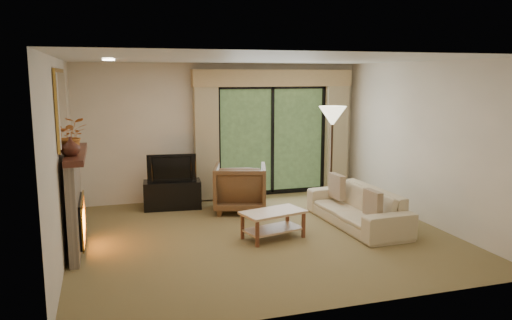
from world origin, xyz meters
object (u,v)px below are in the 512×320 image
object	(u,v)px
media_console	(172,195)
armchair	(240,187)
coffee_table	(273,225)
sofa	(357,207)

from	to	relation	value
media_console	armchair	size ratio (longest dim) A/B	1.10
coffee_table	media_console	bearing A→B (deg)	104.55
sofa	coffee_table	distance (m)	1.51
armchair	media_console	bearing A→B (deg)	-7.73
coffee_table	sofa	bearing A→B (deg)	-6.29
media_console	coffee_table	size ratio (longest dim) A/B	1.10
sofa	coffee_table	xyz separation A→B (m)	(-1.49, -0.22, -0.09)
media_console	sofa	xyz separation A→B (m)	(2.68, -1.91, 0.05)
sofa	coffee_table	bearing A→B (deg)	-83.76
media_console	sofa	bearing A→B (deg)	-29.60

